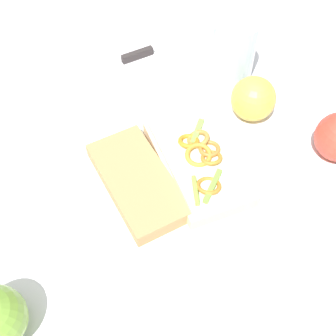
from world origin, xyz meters
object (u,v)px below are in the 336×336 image
object	(u,v)px
apple_0	(253,99)
drinking_glass	(232,52)
knife	(144,53)
plate	(168,179)
sandwich	(198,160)
bread_slice_side	(138,181)

from	to	relation	value
apple_0	drinking_glass	distance (m)	0.09
drinking_glass	knife	bearing A→B (deg)	96.04
plate	drinking_glass	bearing A→B (deg)	1.86
sandwich	knife	bearing A→B (deg)	176.59
knife	sandwich	bearing A→B (deg)	-100.11
bread_slice_side	drinking_glass	world-z (taller)	drinking_glass
plate	drinking_glass	distance (m)	0.24
apple_0	knife	size ratio (longest dim) A/B	0.63
plate	bread_slice_side	bearing A→B (deg)	139.06
plate	bread_slice_side	world-z (taller)	bread_slice_side
plate	bread_slice_side	size ratio (longest dim) A/B	1.66
drinking_glass	sandwich	bearing A→B (deg)	-169.70
knife	bread_slice_side	bearing A→B (deg)	-117.99
drinking_glass	bread_slice_side	bearing A→B (deg)	175.52
plate	bread_slice_side	distance (m)	0.05
bread_slice_side	drinking_glass	size ratio (longest dim) A/B	1.52
bread_slice_side	plate	bearing A→B (deg)	82.92
bread_slice_side	knife	world-z (taller)	bread_slice_side
apple_0	drinking_glass	bearing A→B (deg)	45.05
sandwich	bread_slice_side	bearing A→B (deg)	-90.38
apple_0	drinking_glass	world-z (taller)	drinking_glass
bread_slice_side	knife	bearing A→B (deg)	151.63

